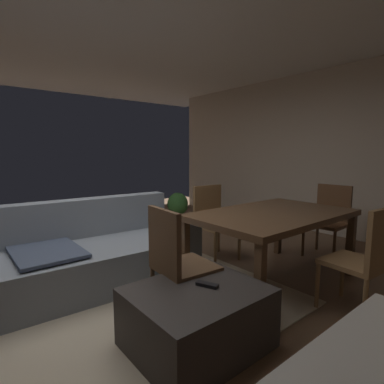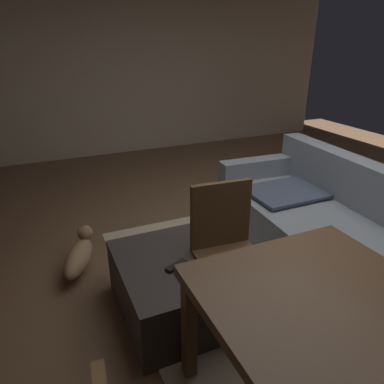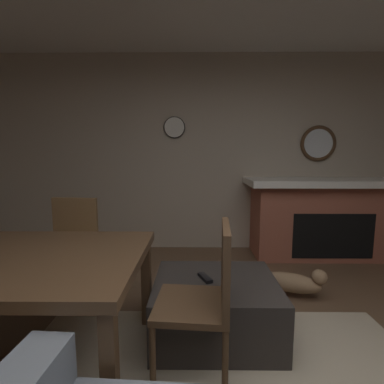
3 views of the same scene
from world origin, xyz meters
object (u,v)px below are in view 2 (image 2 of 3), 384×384
Objects in this scene: couch at (322,222)px; tv_remote at (176,266)px; dining_chair_west at (226,243)px; small_dog at (80,255)px; ottoman_coffee_table at (175,286)px.

tv_remote is at bearing -79.62° from couch.
dining_chair_west is (0.28, -1.15, 0.23)m from couch.
small_dog is (-0.86, -0.91, -0.37)m from dining_chair_west.
tv_remote is 0.17× the size of dining_chair_west.
dining_chair_west is 1.30m from small_dog.
couch is at bearing 103.74° from dining_chair_west.
couch is 1.52m from ottoman_coffee_table.
ottoman_coffee_table is 0.96× the size of dining_chair_west.
tv_remote is 0.27× the size of small_dog.
couch reaches higher than tv_remote.
ottoman_coffee_table is 0.95m from small_dog.
tv_remote is 1.05m from small_dog.
ottoman_coffee_table is 0.24m from tv_remote.
couch is 13.43× the size of tv_remote.
dining_chair_west is 1.59× the size of small_dog.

